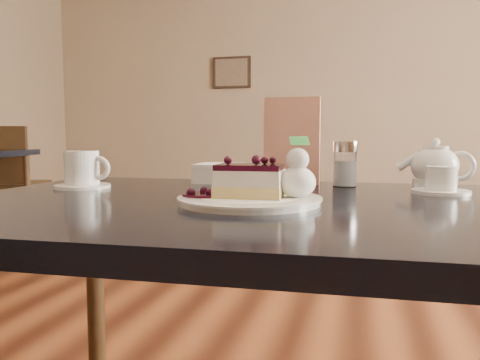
% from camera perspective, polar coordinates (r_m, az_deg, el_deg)
% --- Properties ---
extents(main_table, '(1.24, 0.85, 0.76)m').
position_cam_1_polar(main_table, '(0.92, 1.79, -7.35)').
color(main_table, black).
rests_on(main_table, ground).
extents(dessert_plate, '(0.26, 0.26, 0.01)m').
position_cam_1_polar(dessert_plate, '(0.86, 1.18, -2.51)').
color(dessert_plate, white).
rests_on(dessert_plate, main_table).
extents(cheesecake_slice, '(0.12, 0.09, 0.06)m').
position_cam_1_polar(cheesecake_slice, '(0.85, 1.18, -0.12)').
color(cheesecake_slice, '#E4CB7D').
rests_on(cheesecake_slice, dessert_plate).
extents(whipped_cream, '(0.07, 0.07, 0.06)m').
position_cam_1_polar(whipped_cream, '(0.85, 7.00, -0.25)').
color(whipped_cream, white).
rests_on(whipped_cream, dessert_plate).
extents(berry_sauce, '(0.08, 0.08, 0.01)m').
position_cam_1_polar(berry_sauce, '(0.87, -4.43, -1.79)').
color(berry_sauce, black).
rests_on(berry_sauce, dessert_plate).
extents(coffee_set, '(0.14, 0.13, 0.09)m').
position_cam_1_polar(coffee_set, '(1.18, -18.60, 1.00)').
color(coffee_set, white).
rests_on(coffee_set, main_table).
extents(tea_set, '(0.16, 0.25, 0.11)m').
position_cam_1_polar(tea_set, '(1.20, 22.72, 1.13)').
color(tea_set, white).
rests_on(tea_set, main_table).
extents(menu_card, '(0.14, 0.04, 0.22)m').
position_cam_1_polar(menu_card, '(1.21, 6.35, 4.74)').
color(menu_card, white).
rests_on(menu_card, main_table).
extents(sugar_shaker, '(0.06, 0.06, 0.11)m').
position_cam_1_polar(sugar_shaker, '(1.17, 12.67, 1.96)').
color(sugar_shaker, white).
rests_on(sugar_shaker, main_table).
extents(napkin_stack, '(0.13, 0.13, 0.05)m').
position_cam_1_polar(napkin_stack, '(1.25, -2.47, 0.86)').
color(napkin_stack, white).
rests_on(napkin_stack, main_table).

